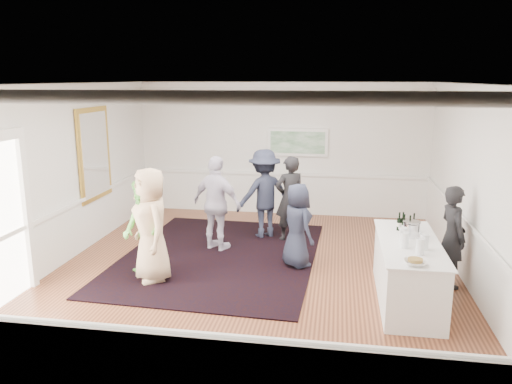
% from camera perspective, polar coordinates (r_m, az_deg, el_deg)
% --- Properties ---
extents(floor, '(8.00, 8.00, 0.00)m').
position_cam_1_polar(floor, '(8.69, -0.25, -9.29)').
color(floor, brown).
rests_on(floor, ground).
extents(ceiling, '(7.00, 8.00, 0.02)m').
position_cam_1_polar(ceiling, '(8.05, -0.27, 12.31)').
color(ceiling, white).
rests_on(ceiling, wall_back).
extents(wall_left, '(0.02, 8.00, 3.20)m').
position_cam_1_polar(wall_left, '(9.45, -21.70, 1.72)').
color(wall_left, white).
rests_on(wall_left, floor).
extents(wall_right, '(0.02, 8.00, 3.20)m').
position_cam_1_polar(wall_right, '(8.40, 24.01, 0.20)').
color(wall_right, white).
rests_on(wall_right, floor).
extents(wall_back, '(7.00, 0.02, 3.20)m').
position_cam_1_polar(wall_back, '(12.13, 2.89, 4.92)').
color(wall_back, white).
rests_on(wall_back, floor).
extents(wall_front, '(7.00, 0.02, 3.20)m').
position_cam_1_polar(wall_front, '(4.49, -8.90, -9.31)').
color(wall_front, white).
rests_on(wall_front, floor).
extents(wainscoting, '(7.00, 8.00, 1.00)m').
position_cam_1_polar(wainscoting, '(8.52, -0.26, -6.17)').
color(wainscoting, white).
rests_on(wainscoting, floor).
extents(mirror, '(0.05, 1.25, 1.85)m').
position_cam_1_polar(mirror, '(10.51, -17.96, 4.16)').
color(mirror, gold).
rests_on(mirror, wall_left).
extents(landscape_painting, '(1.44, 0.06, 0.66)m').
position_cam_1_polar(landscape_painting, '(12.01, 4.78, 5.68)').
color(landscape_painting, white).
rests_on(landscape_painting, wall_back).
extents(area_rug, '(3.69, 4.75, 0.02)m').
position_cam_1_polar(area_rug, '(9.49, -4.18, -7.29)').
color(area_rug, black).
rests_on(area_rug, floor).
extents(serving_table, '(0.87, 2.29, 0.93)m').
position_cam_1_polar(serving_table, '(7.88, 16.92, -8.63)').
color(serving_table, white).
rests_on(serving_table, floor).
extents(bartender, '(0.54, 0.68, 1.65)m').
position_cam_1_polar(bartender, '(8.55, 21.53, -4.75)').
color(bartender, black).
rests_on(bartender, floor).
extents(guest_tan, '(1.05, 1.10, 1.89)m').
position_cam_1_polar(guest_tan, '(8.32, -11.90, -3.71)').
color(guest_tan, tan).
rests_on(guest_tan, floor).
extents(guest_green, '(1.04, 1.04, 1.70)m').
position_cam_1_polar(guest_green, '(8.39, -12.60, -4.29)').
color(guest_green, '#69C74F').
rests_on(guest_green, floor).
extents(guest_lilac, '(1.17, 0.84, 1.85)m').
position_cam_1_polar(guest_lilac, '(9.61, -4.49, -1.34)').
color(guest_lilac, silver).
rests_on(guest_lilac, floor).
extents(guest_dark_a, '(1.38, 1.22, 1.86)m').
position_cam_1_polar(guest_dark_a, '(10.38, 0.95, -0.20)').
color(guest_dark_a, '#222638').
rests_on(guest_dark_a, floor).
extents(guest_dark_b, '(0.77, 0.69, 1.76)m').
position_cam_1_polar(guest_dark_b, '(10.20, 3.86, -0.76)').
color(guest_dark_b, black).
rests_on(guest_dark_b, floor).
extents(guest_navy, '(0.83, 0.87, 1.50)m').
position_cam_1_polar(guest_navy, '(8.81, 4.75, -3.84)').
color(guest_navy, '#222638').
rests_on(guest_navy, floor).
extents(wine_bottles, '(0.29, 0.25, 0.31)m').
position_cam_1_polar(wine_bottles, '(8.16, 16.76, -3.31)').
color(wine_bottles, black).
rests_on(wine_bottles, serving_table).
extents(juice_pitchers, '(0.38, 0.61, 0.24)m').
position_cam_1_polar(juice_pitchers, '(7.41, 17.49, -5.28)').
color(juice_pitchers, '#71A93C').
rests_on(juice_pitchers, serving_table).
extents(ice_bucket, '(0.26, 0.26, 0.25)m').
position_cam_1_polar(ice_bucket, '(7.92, 17.33, -4.13)').
color(ice_bucket, silver).
rests_on(ice_bucket, serving_table).
extents(nut_bowl, '(0.29, 0.29, 0.08)m').
position_cam_1_polar(nut_bowl, '(6.82, 17.73, -7.58)').
color(nut_bowl, white).
rests_on(nut_bowl, serving_table).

